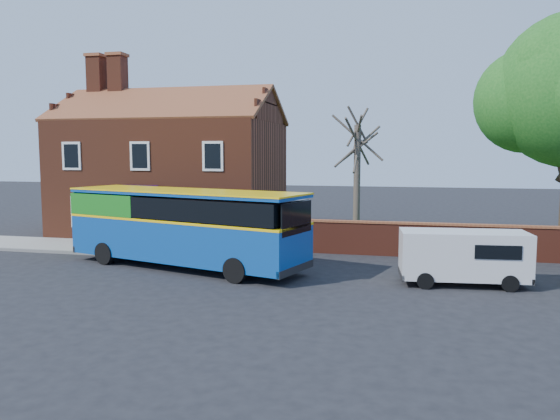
# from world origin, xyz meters

# --- Properties ---
(ground) EXTENTS (120.00, 120.00, 0.00)m
(ground) POSITION_xyz_m (0.00, 0.00, 0.00)
(ground) COLOR black
(ground) RESTS_ON ground
(pavement) EXTENTS (18.00, 3.50, 0.12)m
(pavement) POSITION_xyz_m (-7.00, 5.75, 0.06)
(pavement) COLOR gray
(pavement) RESTS_ON ground
(kerb) EXTENTS (18.00, 0.15, 0.14)m
(kerb) POSITION_xyz_m (-7.00, 4.00, 0.07)
(kerb) COLOR slate
(kerb) RESTS_ON ground
(grass_strip) EXTENTS (26.00, 12.00, 0.04)m
(grass_strip) POSITION_xyz_m (13.00, 13.00, 0.02)
(grass_strip) COLOR #426B28
(grass_strip) RESTS_ON ground
(shop_building) EXTENTS (12.30, 8.13, 10.50)m
(shop_building) POSITION_xyz_m (-7.02, 11.50, 3.41)
(shop_building) COLOR brown
(shop_building) RESTS_ON ground
(boundary_wall) EXTENTS (22.00, 0.38, 1.60)m
(boundary_wall) POSITION_xyz_m (13.00, 7.00, 0.81)
(boundary_wall) COLOR maroon
(boundary_wall) RESTS_ON ground
(bus) EXTENTS (10.95, 5.62, 3.24)m
(bus) POSITION_xyz_m (-2.75, 2.52, 1.84)
(bus) COLOR #0D4495
(bus) RESTS_ON ground
(van_near) EXTENTS (4.60, 2.19, 1.95)m
(van_near) POSITION_xyz_m (8.60, 1.90, 1.09)
(van_near) COLOR silver
(van_near) RESTS_ON ground
(bare_tree) EXTENTS (2.54, 3.03, 6.78)m
(bare_tree) POSITION_xyz_m (3.97, 10.19, 3.48)
(bare_tree) COLOR #4C4238
(bare_tree) RESTS_ON ground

